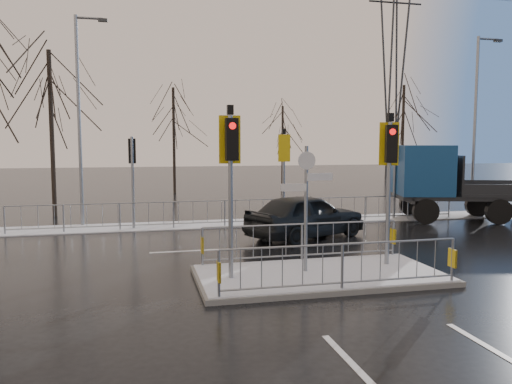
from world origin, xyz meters
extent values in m
plane|color=black|center=(0.00, 0.00, 0.00)|extent=(120.00, 120.00, 0.00)
cube|color=white|center=(0.00, 8.60, 0.02)|extent=(30.00, 2.00, 0.04)
cube|color=silver|center=(0.00, 3.80, 0.00)|extent=(8.00, 0.15, 0.01)
cube|color=slate|center=(0.00, 0.00, 0.06)|extent=(6.00, 3.00, 0.12)
cube|color=white|center=(0.00, 0.00, 0.14)|extent=(5.85, 2.85, 0.03)
cube|color=gold|center=(-2.70, -1.38, 0.67)|extent=(0.05, 0.28, 0.42)
cube|color=gold|center=(2.70, -1.38, 0.67)|extent=(0.05, 0.28, 0.42)
cube|color=gold|center=(-2.70, 1.38, 0.67)|extent=(0.05, 0.28, 0.42)
cube|color=gold|center=(2.70, 1.38, 0.67)|extent=(0.05, 0.28, 0.42)
cylinder|color=gray|center=(-2.20, 0.00, 2.02)|extent=(0.11, 0.11, 3.80)
cube|color=black|center=(-2.20, -0.18, 3.37)|extent=(0.28, 0.22, 0.95)
cylinder|color=red|center=(-2.20, -0.29, 3.67)|extent=(0.16, 0.04, 0.16)
cube|color=yellow|center=(-2.20, 0.07, 3.37)|extent=(0.50, 0.03, 1.10)
cube|color=black|center=(-2.20, 0.00, 4.04)|extent=(0.14, 0.14, 0.22)
cylinder|color=gray|center=(2.00, 0.40, 1.97)|extent=(0.11, 0.11, 3.70)
cube|color=black|center=(1.95, 0.23, 3.27)|extent=(0.33, 0.28, 0.95)
cylinder|color=red|center=(1.93, 0.12, 3.57)|extent=(0.16, 0.08, 0.16)
cube|color=yellow|center=(2.02, 0.47, 3.27)|extent=(0.49, 0.16, 1.10)
cube|color=black|center=(2.00, 0.40, 3.94)|extent=(0.14, 0.14, 0.22)
cylinder|color=gray|center=(-0.30, 0.20, 1.67)|extent=(0.09, 0.09, 3.10)
cube|color=silver|center=(0.05, 0.20, 2.47)|extent=(0.70, 0.14, 0.18)
cube|color=silver|center=(-0.62, 0.20, 2.22)|extent=(0.62, 0.15, 0.18)
cylinder|color=silver|center=(-0.30, 0.17, 2.87)|extent=(0.44, 0.03, 0.44)
cylinder|color=gray|center=(-4.50, 8.30, 1.79)|extent=(0.11, 0.11, 3.50)
cube|color=black|center=(-4.50, 8.48, 2.99)|extent=(0.28, 0.22, 0.95)
cylinder|color=red|center=(-4.50, 8.59, 3.29)|extent=(0.16, 0.04, 0.16)
cylinder|color=gray|center=(1.50, 8.30, 1.84)|extent=(0.11, 0.11, 3.60)
cube|color=black|center=(1.50, 8.48, 3.09)|extent=(0.28, 0.22, 0.95)
cylinder|color=red|center=(1.50, 8.59, 3.39)|extent=(0.16, 0.04, 0.16)
cube|color=yellow|center=(1.50, 8.23, 3.09)|extent=(0.50, 0.03, 1.10)
cube|color=black|center=(1.50, 8.30, 3.76)|extent=(0.14, 0.14, 0.22)
cylinder|color=gray|center=(6.50, 8.30, 1.79)|extent=(0.11, 0.11, 3.50)
cube|color=black|center=(6.45, 8.47, 2.99)|extent=(0.33, 0.28, 0.95)
cylinder|color=red|center=(6.43, 8.58, 3.29)|extent=(0.16, 0.08, 0.16)
cube|color=black|center=(6.50, 8.30, 3.66)|extent=(0.14, 0.14, 0.22)
imported|color=black|center=(1.37, 5.06, 0.78)|extent=(4.91, 3.57, 1.55)
cylinder|color=black|center=(7.11, 6.80, 0.52)|extent=(1.09, 0.58, 1.05)
cylinder|color=black|center=(7.70, 8.91, 0.52)|extent=(1.09, 0.58, 1.05)
cylinder|color=black|center=(9.93, 6.01, 0.52)|extent=(1.09, 0.58, 1.05)
cylinder|color=black|center=(10.52, 8.12, 0.52)|extent=(1.09, 0.58, 1.05)
cube|color=black|center=(9.82, 7.18, 1.02)|extent=(7.29, 4.18, 0.17)
cube|color=navy|center=(7.51, 7.83, 2.15)|extent=(2.69, 2.98, 2.09)
cube|color=black|center=(8.48, 7.55, 2.57)|extent=(0.60, 2.02, 1.15)
cube|color=#2D3033|center=(6.90, 8.00, 0.99)|extent=(0.77, 2.35, 0.37)
cube|color=black|center=(10.93, 6.87, 1.17)|extent=(5.10, 3.66, 0.13)
cube|color=black|center=(8.76, 7.48, 2.01)|extent=(0.76, 2.44, 1.57)
cylinder|color=black|center=(-8.00, 12.50, 3.68)|extent=(0.20, 0.20, 7.36)
cylinder|color=black|center=(-2.00, 22.00, 3.45)|extent=(0.19, 0.19, 6.90)
cylinder|color=black|center=(6.00, 24.00, 2.99)|extent=(0.16, 0.16, 5.98)
cylinder|color=black|center=(14.00, 21.00, 3.68)|extent=(0.20, 0.20, 7.36)
cylinder|color=gray|center=(10.50, 8.50, 4.00)|extent=(0.14, 0.14, 8.00)
cylinder|color=gray|center=(11.00, 8.50, 7.90)|extent=(1.00, 0.10, 0.10)
cube|color=#2D3033|center=(11.50, 8.50, 7.85)|extent=(0.35, 0.18, 0.12)
cylinder|color=gray|center=(-6.50, 9.50, 4.10)|extent=(0.14, 0.14, 8.20)
cylinder|color=gray|center=(-6.00, 9.50, 8.10)|extent=(1.00, 0.10, 0.10)
cube|color=#2D3033|center=(-5.50, 9.50, 8.05)|extent=(0.35, 0.18, 0.12)
cylinder|color=#2D3033|center=(18.60, 30.60, 10.00)|extent=(1.18, 1.18, 19.97)
cylinder|color=#2D3033|center=(17.40, 30.60, 10.00)|extent=(1.18, 1.18, 19.97)
cylinder|color=#2D3033|center=(18.60, 29.40, 10.00)|extent=(1.18, 1.18, 19.97)
cylinder|color=#2D3033|center=(17.40, 29.40, 10.00)|extent=(1.18, 1.18, 19.97)
cylinder|color=#2D3033|center=(18.00, 30.00, 15.60)|extent=(5.00, 0.16, 0.16)
camera|label=1|loc=(-4.23, -11.26, 3.29)|focal=35.00mm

